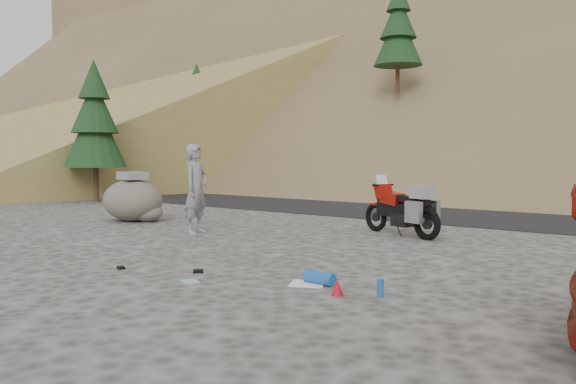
% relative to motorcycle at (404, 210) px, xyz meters
% --- Properties ---
extents(ground, '(140.00, 140.00, 0.00)m').
position_rel_motorcycle_xyz_m(ground, '(-1.52, -3.36, -0.54)').
color(ground, '#3E3C39').
rests_on(ground, ground).
extents(road, '(120.00, 7.00, 0.05)m').
position_rel_motorcycle_xyz_m(road, '(-1.52, 5.64, -0.54)').
color(road, black).
rests_on(road, ground).
extents(conifer_verge, '(2.20, 2.20, 5.04)m').
position_rel_motorcycle_xyz_m(conifer_verge, '(-12.52, 1.14, 2.35)').
color(conifer_verge, '#382214').
rests_on(conifer_verge, ground).
extents(motorcycle, '(2.03, 1.00, 1.25)m').
position_rel_motorcycle_xyz_m(motorcycle, '(0.00, 0.00, 0.00)').
color(motorcycle, black).
rests_on(motorcycle, ground).
extents(man, '(0.60, 0.78, 1.89)m').
position_rel_motorcycle_xyz_m(man, '(-3.65, -2.32, -0.54)').
color(man, gray).
rests_on(man, ground).
extents(boulder, '(2.03, 1.91, 1.23)m').
position_rel_motorcycle_xyz_m(boulder, '(-6.57, -1.76, 0.00)').
color(boulder, '#524F47').
rests_on(boulder, ground).
extents(small_rock, '(0.97, 0.92, 0.47)m').
position_rel_motorcycle_xyz_m(small_rock, '(-6.16, -1.62, -0.30)').
color(small_rock, '#524F47').
rests_on(small_rock, ground).
extents(gear_white_cloth, '(0.56, 0.54, 0.01)m').
position_rel_motorcycle_xyz_m(gear_white_cloth, '(0.95, -4.72, -0.53)').
color(gear_white_cloth, white).
rests_on(gear_white_cloth, ground).
extents(gear_blue_mat, '(0.43, 0.18, 0.17)m').
position_rel_motorcycle_xyz_m(gear_blue_mat, '(1.09, -4.64, -0.45)').
color(gear_blue_mat, '#1B51A2').
rests_on(gear_blue_mat, ground).
extents(gear_bottle, '(0.10, 0.10, 0.21)m').
position_rel_motorcycle_xyz_m(gear_bottle, '(2.01, -4.74, -0.43)').
color(gear_bottle, '#1B51A2').
rests_on(gear_bottle, ground).
extents(gear_funnel, '(0.18, 0.18, 0.19)m').
position_rel_motorcycle_xyz_m(gear_funnel, '(1.57, -4.98, -0.44)').
color(gear_funnel, '#B90C1B').
rests_on(gear_funnel, ground).
extents(gear_glove_a, '(0.16, 0.14, 0.04)m').
position_rel_motorcycle_xyz_m(gear_glove_a, '(-1.77, -5.59, -0.52)').
color(gear_glove_a, black).
rests_on(gear_glove_a, ground).
extents(gear_glove_b, '(0.17, 0.17, 0.04)m').
position_rel_motorcycle_xyz_m(gear_glove_b, '(-0.68, -5.09, -0.51)').
color(gear_glove_b, black).
rests_on(gear_glove_b, ground).
extents(gear_blue_cloth, '(0.32, 0.28, 0.01)m').
position_rel_motorcycle_xyz_m(gear_blue_cloth, '(-0.34, -5.54, -0.53)').
color(gear_blue_cloth, '#83ACCA').
rests_on(gear_blue_cloth, ground).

